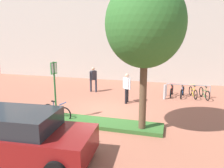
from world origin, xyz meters
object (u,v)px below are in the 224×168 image
tree_sidewalk (145,25)px  bike_at_sign (57,112)px  bollard_steel (165,92)px  bike_rack_cluster (188,92)px  person_shirt_white (127,86)px  parking_sign_post (55,83)px  person_suited_navy (93,78)px  car_maroon_wagon (22,136)px

tree_sidewalk → bike_at_sign: 5.53m
tree_sidewalk → bollard_steel: tree_sidewalk is taller
bike_rack_cluster → person_shirt_white: bearing=-147.2°
tree_sidewalk → parking_sign_post: bearing=177.3°
bike_rack_cluster → person_shirt_white: (-3.45, -2.22, 0.64)m
tree_sidewalk → bollard_steel: bearing=82.4°
bike_at_sign → bollard_steel: bollard_steel is taller
person_suited_navy → bollard_steel: bearing=-6.4°
tree_sidewalk → parking_sign_post: tree_sidewalk is taller
bike_rack_cluster → parking_sign_post: bearing=-136.5°
tree_sidewalk → person_suited_navy: 7.62m
parking_sign_post → bike_rack_cluster: size_ratio=1.01×
bike_at_sign → bollard_steel: size_ratio=1.83×
person_suited_navy → car_maroon_wagon: person_suited_navy is taller
tree_sidewalk → person_shirt_white: bearing=111.1°
bollard_steel → person_shirt_white: size_ratio=0.52×
person_shirt_white → person_suited_navy: 3.34m
bollard_steel → person_suited_navy: 4.89m
bike_at_sign → person_suited_navy: 5.30m
person_suited_navy → bike_at_sign: bearing=-88.1°
bollard_steel → person_suited_navy: bearing=173.6°
bollard_steel → person_suited_navy: (-4.83, 0.54, 0.53)m
parking_sign_post → person_shirt_white: (2.55, 3.46, -0.76)m
car_maroon_wagon → bike_rack_cluster: bearing=58.9°
bollard_steel → person_shirt_white: bearing=-146.9°
tree_sidewalk → car_maroon_wagon: bearing=-137.9°
bike_rack_cluster → car_maroon_wagon: size_ratio=0.60×
bike_rack_cluster → person_shirt_white: person_shirt_white is taller
parking_sign_post → bike_at_sign: (-0.03, 0.09, -1.39)m
bike_rack_cluster → tree_sidewalk: bearing=-109.2°
bike_at_sign → bike_rack_cluster: (6.02, 5.59, -0.00)m
parking_sign_post → car_maroon_wagon: (0.67, -3.15, -0.98)m
bollard_steel → tree_sidewalk: bearing=-97.6°
person_shirt_white → person_suited_navy: bearing=145.5°
bike_rack_cluster → person_suited_navy: person_suited_navy is taller
person_shirt_white → person_suited_navy: same height
tree_sidewalk → parking_sign_post: 4.65m
bike_rack_cluster → bollard_steel: size_ratio=2.95×
bollard_steel → car_maroon_wagon: (-3.95, -7.97, 0.31)m
tree_sidewalk → bike_rack_cluster: 7.30m
parking_sign_post → person_shirt_white: 4.36m
bike_rack_cluster → car_maroon_wagon: car_maroon_wagon is taller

